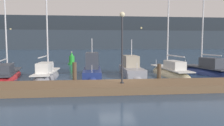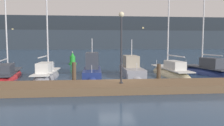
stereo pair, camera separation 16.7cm
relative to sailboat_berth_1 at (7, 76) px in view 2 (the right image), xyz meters
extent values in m
plane|color=navy|center=(9.01, -4.23, -0.13)|extent=(400.00, 400.00, 0.00)
cube|color=brown|center=(9.01, -6.16, 0.10)|extent=(24.02, 2.80, 0.45)
cylinder|color=#4C3D2D|center=(6.08, -4.51, 0.68)|extent=(0.28, 0.28, 1.61)
cylinder|color=#4C3D2D|center=(11.95, -4.51, 0.59)|extent=(0.28, 0.28, 1.44)
ellipsoid|color=red|center=(-0.01, 0.09, -0.13)|extent=(3.44, 8.13, 1.19)
cube|color=#333842|center=(-0.01, 0.09, 0.33)|extent=(2.89, 6.83, 0.08)
cube|color=#333842|center=(0.15, -0.85, 0.71)|extent=(1.69, 2.70, 0.68)
cylinder|color=silver|center=(-0.12, 0.71, 4.98)|extent=(0.12, 0.12, 9.29)
cylinder|color=silver|center=(0.16, -0.96, 1.41)|extent=(0.66, 3.34, 0.09)
cylinder|color=silver|center=(-0.63, 3.66, 0.58)|extent=(0.04, 0.04, 0.50)
ellipsoid|color=gray|center=(3.56, -0.79, -0.13)|extent=(1.78, 6.46, 1.29)
cube|color=silver|center=(3.56, -0.79, 0.40)|extent=(1.49, 5.42, 0.08)
cube|color=silver|center=(3.54, -1.56, 0.83)|extent=(1.02, 2.08, 0.78)
cylinder|color=silver|center=(3.57, -0.27, 4.19)|extent=(0.12, 0.12, 7.58)
cylinder|color=silver|center=(3.53, -1.83, 1.71)|extent=(0.17, 3.11, 0.09)
cylinder|color=silver|center=(3.63, 2.16, 0.65)|extent=(0.04, 0.04, 0.50)
ellipsoid|color=navy|center=(7.32, 0.02, -0.13)|extent=(1.75, 5.87, 1.34)
cube|color=navy|center=(7.32, 0.02, 0.18)|extent=(1.61, 5.29, 0.61)
cube|color=#333842|center=(7.33, 0.61, 1.21)|extent=(1.16, 2.59, 1.45)
cube|color=black|center=(7.35, 1.77, 1.42)|extent=(0.99, 0.30, 0.64)
cylinder|color=silver|center=(7.32, 0.14, 2.56)|extent=(0.07, 0.07, 1.25)
cylinder|color=silver|center=(7.27, -2.43, 0.78)|extent=(0.04, 0.04, 0.60)
ellipsoid|color=gray|center=(10.86, -0.08, -0.13)|extent=(1.81, 5.50, 1.22)
cube|color=gray|center=(10.86, -0.08, 0.24)|extent=(1.67, 4.95, 0.74)
cube|color=#A39984|center=(10.87, 0.47, 1.12)|extent=(1.22, 2.42, 1.02)
cube|color=black|center=(10.88, 1.57, 1.28)|extent=(1.06, 0.23, 0.46)
cylinder|color=silver|center=(10.86, 0.03, 2.37)|extent=(0.07, 0.07, 1.46)
cylinder|color=silver|center=(10.84, -2.38, 0.91)|extent=(0.04, 0.04, 0.60)
ellipsoid|color=beige|center=(14.31, -0.36, -0.13)|extent=(2.06, 7.72, 1.43)
cube|color=silver|center=(14.31, -0.36, 0.52)|extent=(1.73, 6.49, 0.08)
cube|color=silver|center=(14.36, -1.28, 0.90)|extent=(1.13, 2.49, 0.69)
cylinder|color=silver|center=(14.28, 0.25, 5.20)|extent=(0.12, 0.12, 9.36)
cylinder|color=silver|center=(14.37, -1.40, 1.68)|extent=(0.25, 3.30, 0.09)
cylinder|color=silver|center=(14.14, 3.15, 0.77)|extent=(0.04, 0.04, 0.50)
ellipsoid|color=navy|center=(18.08, 0.38, -0.13)|extent=(3.11, 6.89, 1.31)
cube|color=#333842|center=(18.08, 0.38, 0.48)|extent=(2.61, 5.79, 0.08)
cube|color=#333842|center=(18.23, -0.40, 0.97)|extent=(1.50, 2.31, 0.90)
cylinder|color=silver|center=(17.97, 0.91, 4.20)|extent=(0.12, 0.12, 7.44)
cylinder|color=silver|center=(18.22, -0.32, 1.68)|extent=(0.57, 2.48, 0.09)
cylinder|color=silver|center=(17.48, 3.39, 0.73)|extent=(0.04, 0.04, 0.50)
cylinder|color=green|center=(4.66, 11.36, -0.05)|extent=(1.10, 1.10, 0.16)
cylinder|color=green|center=(4.66, 11.36, 0.51)|extent=(0.73, 0.73, 0.96)
cone|color=green|center=(4.66, 11.36, 1.24)|extent=(0.51, 0.51, 0.50)
sphere|color=#F9EAB7|center=(4.66, 11.36, 1.54)|extent=(0.16, 0.16, 0.16)
cylinder|color=#2D2D33|center=(9.05, -6.26, 0.35)|extent=(0.24, 0.24, 0.06)
cylinder|color=#2D2D33|center=(9.05, -6.26, 2.35)|extent=(0.10, 0.10, 3.94)
sphere|color=#F9EAB7|center=(9.05, -6.26, 4.46)|extent=(0.32, 0.32, 0.32)
cube|color=#232B33|center=(9.01, 100.77, 8.25)|extent=(240.00, 16.00, 16.76)
cube|color=#2C363F|center=(33.01, 90.77, 4.48)|extent=(144.00, 10.00, 9.21)
cube|color=#F4DB8C|center=(-25.32, 92.72, 5.01)|extent=(0.80, 0.10, 0.80)
cube|color=#F4DB8C|center=(-14.10, 92.72, 8.72)|extent=(0.80, 0.10, 0.80)
cube|color=#F4DB8C|center=(13.53, 92.72, 2.81)|extent=(0.80, 0.10, 0.80)
cube|color=#F4DB8C|center=(-26.43, 92.72, 4.89)|extent=(0.80, 0.10, 0.80)
cube|color=#F4DB8C|center=(34.17, 92.72, 10.78)|extent=(0.80, 0.10, 0.80)
cube|color=#F4DB8C|center=(-32.36, 92.72, 9.03)|extent=(0.80, 0.10, 0.80)
cube|color=#F4DB8C|center=(55.83, 92.72, 5.15)|extent=(0.80, 0.10, 0.80)
cube|color=#F4DB8C|center=(17.31, 92.72, 8.90)|extent=(0.80, 0.10, 0.80)
cube|color=#F4DB8C|center=(-2.56, 92.72, 3.51)|extent=(0.80, 0.10, 0.80)
cube|color=#F4DB8C|center=(-4.78, 92.72, 6.06)|extent=(0.80, 0.10, 0.80)
cube|color=#F4DB8C|center=(-31.01, 92.72, 9.65)|extent=(0.80, 0.10, 0.80)
cube|color=#F4DB8C|center=(6.33, 92.72, 8.15)|extent=(0.80, 0.10, 0.80)
cube|color=#F4DB8C|center=(38.62, 92.72, 8.84)|extent=(0.80, 0.10, 0.80)
camera|label=1|loc=(7.07, -19.27, 2.74)|focal=35.00mm
camera|label=2|loc=(7.24, -19.29, 2.74)|focal=35.00mm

